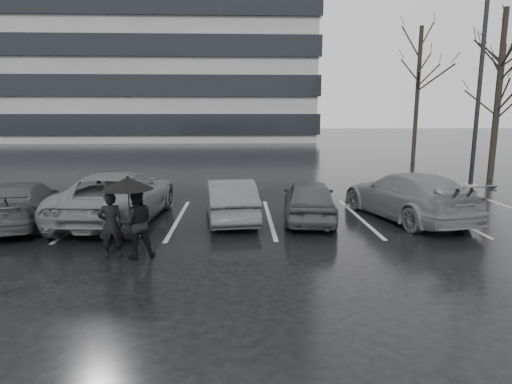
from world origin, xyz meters
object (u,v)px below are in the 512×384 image
object	(u,v)px
car_west_a	(230,199)
pedestrian_right	(136,223)
tree_east	(498,96)
pedestrian_left	(111,225)
car_west_c	(22,203)
lamp_post	(480,79)
tree_ne	(498,108)
car_east	(407,196)
car_west_b	(118,196)
tree_north	(417,96)
car_main	(309,200)

from	to	relation	value
car_west_a	pedestrian_right	world-z (taller)	pedestrian_right
tree_east	pedestrian_left	bearing A→B (deg)	-144.06
car_west_c	tree_east	xyz separation A→B (m)	(18.60, 8.04, 3.36)
lamp_post	tree_east	xyz separation A→B (m)	(2.53, 2.85, -0.54)
car_west_a	tree_ne	size ratio (longest dim) A/B	0.55
car_west_a	lamp_post	world-z (taller)	lamp_post
car_east	car_west_a	bearing A→B (deg)	-15.37
car_west_c	pedestrian_right	xyz separation A→B (m)	(3.98, -3.02, 0.16)
car_west_b	pedestrian_right	bearing A→B (deg)	115.55
car_west_c	tree_north	distance (m)	23.43
lamp_post	car_west_a	bearing A→B (deg)	-154.33
pedestrian_right	lamp_post	bearing A→B (deg)	-165.48
tree_east	tree_north	size ratio (longest dim) A/B	0.94
lamp_post	car_west_b	bearing A→B (deg)	-160.42
car_main	lamp_post	size ratio (longest dim) A/B	0.37
car_main	tree_east	bearing A→B (deg)	-136.37
car_main	car_west_c	size ratio (longest dim) A/B	0.85
car_east	pedestrian_right	bearing A→B (deg)	9.07
car_west_c	car_west_a	bearing A→B (deg)	171.66
lamp_post	tree_north	distance (m)	9.97
lamp_post	tree_north	world-z (taller)	lamp_post
car_east	lamp_post	xyz separation A→B (m)	(4.67, 4.86, 3.83)
pedestrian_left	pedestrian_right	world-z (taller)	pedestrian_right
car_west_b	tree_ne	bearing A→B (deg)	-143.75
pedestrian_left	tree_east	distance (m)	19.04
car_west_a	pedestrian_left	world-z (taller)	pedestrian_left
car_east	lamp_post	bearing A→B (deg)	-149.03
pedestrian_left	tree_ne	size ratio (longest dim) A/B	0.21
pedestrian_left	car_main	bearing A→B (deg)	-164.22
pedestrian_left	pedestrian_right	bearing A→B (deg)	158.88
tree_ne	car_west_c	bearing A→B (deg)	-150.29
tree_east	pedestrian_right	bearing A→B (deg)	-142.90
tree_north	car_west_c	bearing A→B (deg)	-139.49
car_west_a	car_east	xyz separation A→B (m)	(5.41, -0.02, 0.08)
car_west_b	pedestrian_left	world-z (taller)	pedestrian_left
pedestrian_left	tree_ne	distance (m)	23.36
car_west_a	tree_north	distance (m)	19.07
tree_north	lamp_post	bearing A→B (deg)	-98.81
tree_east	car_west_a	bearing A→B (deg)	-148.60
car_west_b	tree_ne	size ratio (longest dim) A/B	0.77
car_main	car_west_c	xyz separation A→B (m)	(-8.37, -0.20, 0.00)
car_west_b	pedestrian_left	size ratio (longest dim) A/B	3.58
tree_ne	tree_east	bearing A→B (deg)	-122.01
car_west_a	tree_north	world-z (taller)	tree_north
pedestrian_left	tree_east	size ratio (longest dim) A/B	0.19
car_west_a	tree_ne	xyz separation A→B (m)	(15.11, 11.70, 2.87)
car_west_b	car_main	bearing A→B (deg)	-178.06
car_main	pedestrian_right	size ratio (longest dim) A/B	2.33
car_west_b	car_east	xyz separation A→B (m)	(8.77, -0.08, -0.03)
car_west_c	car_east	distance (m)	11.41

